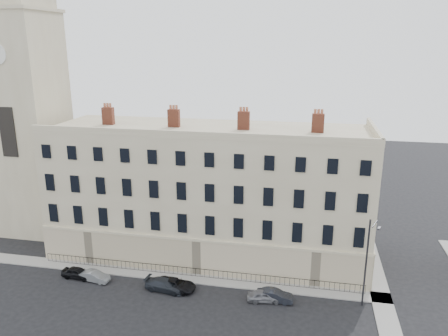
{
  "coord_description": "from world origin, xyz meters",
  "views": [
    {
      "loc": [
        5.13,
        -34.98,
        24.36
      ],
      "look_at": [
        -3.8,
        10.0,
        11.04
      ],
      "focal_mm": 35.0,
      "sensor_mm": 36.0,
      "label": 1
    }
  ],
  "objects": [
    {
      "name": "pavement_terrace",
      "position": [
        -10.0,
        5.0,
        0.06
      ],
      "size": [
        48.0,
        2.0,
        0.12
      ],
      "primitive_type": "cube",
      "color": "gray",
      "rests_on": "ground"
    },
    {
      "name": "ground",
      "position": [
        0.0,
        0.0,
        0.0
      ],
      "size": [
        160.0,
        160.0,
        0.0
      ],
      "primitive_type": "plane",
      "color": "black",
      "rests_on": "ground"
    },
    {
      "name": "car_d",
      "position": [
        -7.37,
        2.59,
        0.58
      ],
      "size": [
        4.41,
        2.46,
        1.16
      ],
      "primitive_type": "imported",
      "rotation": [
        0.0,
        0.0,
        1.44
      ],
      "color": "black",
      "rests_on": "ground"
    },
    {
      "name": "streetlamp",
      "position": [
        11.05,
        3.35,
        4.92
      ],
      "size": [
        0.84,
        1.83,
        8.88
      ],
      "rotation": [
        0.0,
        0.0,
        -0.37
      ],
      "color": "#2D2D32",
      "rests_on": "ground"
    },
    {
      "name": "pavement_east_return",
      "position": [
        13.0,
        8.0,
        0.06
      ],
      "size": [
        2.0,
        24.0,
        0.12
      ],
      "primitive_type": "cube",
      "color": "gray",
      "rests_on": "ground"
    },
    {
      "name": "car_f",
      "position": [
        2.7,
        2.53,
        0.59
      ],
      "size": [
        3.64,
        1.37,
        1.19
      ],
      "primitive_type": "imported",
      "rotation": [
        0.0,
        0.0,
        1.54
      ],
      "color": "black",
      "rests_on": "ground"
    },
    {
      "name": "car_a",
      "position": [
        -18.35,
        2.8,
        0.59
      ],
      "size": [
        3.54,
        1.63,
        1.18
      ],
      "primitive_type": "imported",
      "rotation": [
        0.0,
        0.0,
        1.5
      ],
      "color": "black",
      "rests_on": "ground"
    },
    {
      "name": "church_tower",
      "position": [
        -30.0,
        14.0,
        18.66
      ],
      "size": [
        8.0,
        8.13,
        44.0
      ],
      "color": "#B9AB89",
      "rests_on": "ground"
    },
    {
      "name": "car_b",
      "position": [
        -16.25,
        2.55,
        0.55
      ],
      "size": [
        3.46,
        1.6,
        1.1
      ],
      "primitive_type": "imported",
      "rotation": [
        0.0,
        0.0,
        1.44
      ],
      "color": "slate",
      "rests_on": "ground"
    },
    {
      "name": "railings",
      "position": [
        -6.0,
        5.4,
        0.55
      ],
      "size": [
        35.0,
        0.04,
        0.96
      ],
      "color": "black",
      "rests_on": "ground"
    },
    {
      "name": "car_e",
      "position": [
        1.74,
        2.31,
        0.57
      ],
      "size": [
        3.55,
        1.91,
        1.15
      ],
      "primitive_type": "imported",
      "rotation": [
        0.0,
        0.0,
        1.74
      ],
      "color": "slate",
      "rests_on": "ground"
    },
    {
      "name": "car_c",
      "position": [
        -8.35,
        2.27,
        0.61
      ],
      "size": [
        4.39,
        2.2,
        1.23
      ],
      "primitive_type": "imported",
      "rotation": [
        0.0,
        0.0,
        1.45
      ],
      "color": "#21252D",
      "rests_on": "ground"
    },
    {
      "name": "terrace",
      "position": [
        -5.97,
        11.97,
        7.5
      ],
      "size": [
        36.22,
        12.22,
        17.0
      ],
      "color": "#B9AB89",
      "rests_on": "ground"
    }
  ]
}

